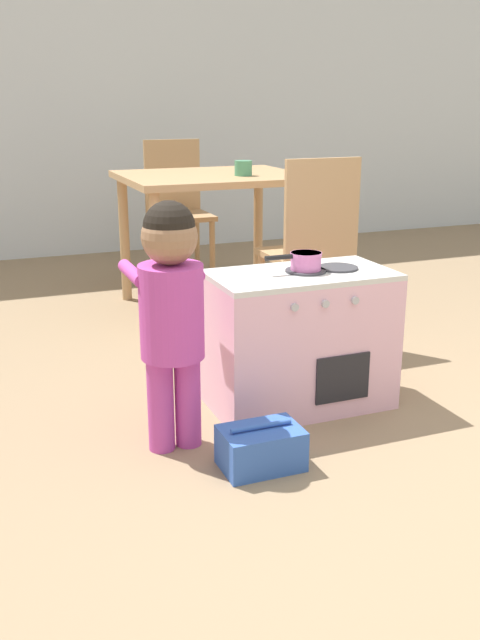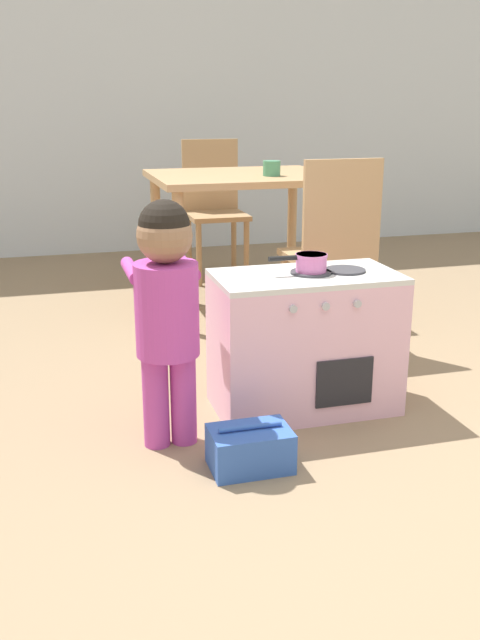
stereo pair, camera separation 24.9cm
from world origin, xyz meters
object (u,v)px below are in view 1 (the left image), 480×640
(cup_on_table, at_px, (243,168))
(dining_table, at_px, (212,194))
(play_kitchen, at_px, (300,340))
(toy_basket, at_px, (261,448))
(toy_pot, at_px, (305,260))
(dining_chair_far, at_px, (178,207))
(dining_chair_near, at_px, (310,247))
(child_figure, at_px, (171,300))

(cup_on_table, bearing_deg, dining_table, 130.34)
(play_kitchen, bearing_deg, toy_basket, -129.43)
(play_kitchen, distance_m, dining_table, 1.44)
(toy_basket, xyz_separation_m, cup_on_table, (0.60, 1.65, 0.72))
(toy_pot, xyz_separation_m, dining_chair_far, (0.16, 2.14, -0.10))
(cup_on_table, bearing_deg, dining_chair_near, -79.10)
(toy_pot, height_order, child_figure, child_figure)
(dining_chair_near, height_order, dining_chair_far, same)
(play_kitchen, distance_m, toy_basket, 0.56)
(toy_pot, xyz_separation_m, dining_chair_near, (0.37, 0.67, -0.10))
(child_figure, xyz_separation_m, dining_chair_far, (0.72, 2.30, -0.05))
(toy_basket, height_order, dining_chair_near, dining_chair_near)
(toy_basket, height_order, dining_table, dining_table)
(cup_on_table, bearing_deg, child_figure, -120.07)
(toy_pot, relative_size, dining_table, 0.23)
(dining_chair_near, relative_size, cup_on_table, 9.60)
(toy_basket, bearing_deg, cup_on_table, 70.04)
(dining_chair_near, bearing_deg, cup_on_table, 100.90)
(dining_table, relative_size, dining_chair_far, 1.08)
(toy_pot, relative_size, cup_on_table, 2.40)
(toy_basket, xyz_separation_m, dining_chair_far, (0.50, 2.54, 0.40))
(dining_table, height_order, cup_on_table, cup_on_table)
(toy_basket, bearing_deg, dining_table, 75.14)
(toy_pot, height_order, dining_chair_near, dining_chair_near)
(dining_chair_far, height_order, cup_on_table, dining_chair_far)
(toy_pot, height_order, dining_table, dining_table)
(dining_table, distance_m, cup_on_table, 0.24)
(child_figure, xyz_separation_m, cup_on_table, (0.81, 1.40, 0.27))
(toy_pot, xyz_separation_m, toy_basket, (-0.34, -0.40, -0.50))
(toy_basket, distance_m, dining_table, 1.94)
(toy_pot, bearing_deg, child_figure, -164.08)
(child_figure, distance_m, dining_chair_near, 1.24)
(toy_basket, relative_size, cup_on_table, 2.79)
(child_figure, bearing_deg, dining_chair_near, 41.83)
(child_figure, distance_m, toy_basket, 0.55)
(child_figure, distance_m, cup_on_table, 1.64)
(play_kitchen, xyz_separation_m, toy_basket, (-0.33, -0.40, -0.20))
(child_figure, bearing_deg, play_kitchen, 16.23)
(toy_basket, bearing_deg, dining_chair_near, 56.48)
(dining_table, xyz_separation_m, cup_on_table, (0.12, -0.14, 0.15))
(play_kitchen, relative_size, child_figure, 0.81)
(child_figure, distance_m, dining_table, 1.70)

